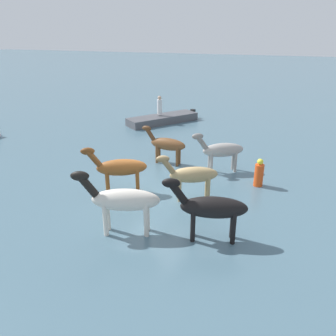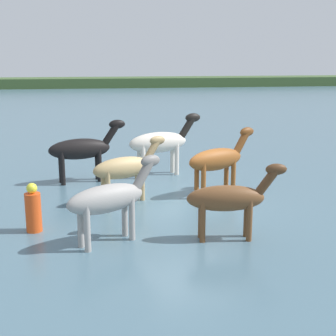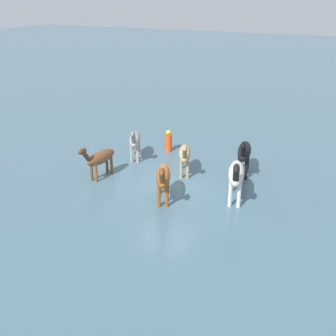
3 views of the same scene
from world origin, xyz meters
name	(u,v)px [view 3 (image 3 of 3)]	position (x,y,z in m)	size (l,w,h in m)	color
ground_plane	(166,187)	(0.00, 0.00, 0.00)	(146.51, 146.51, 0.00)	#476675
horse_dark_mare	(236,174)	(-0.21, 2.94, 1.12)	(2.61, 1.16, 2.03)	silver
horse_gray_outer	(244,152)	(-2.77, 2.46, 1.07)	(2.50, 1.00, 1.94)	black
horse_rear_stallion	(163,177)	(1.10, 0.48, 1.03)	(2.31, 1.39, 1.86)	brown
horse_chestnut_trailing	(185,154)	(-1.58, 0.13, 0.96)	(2.18, 1.25, 1.74)	tan
horse_lead	(100,158)	(0.44, -2.99, 0.93)	(2.18, 0.65, 1.68)	brown
horse_pinto_flank	(135,140)	(-2.11, -2.79, 0.99)	(2.19, 1.41, 1.79)	#9E9993
buoy_channel_marker	(168,142)	(-3.82, -1.83, 0.51)	(0.36, 0.36, 1.14)	#E54C19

